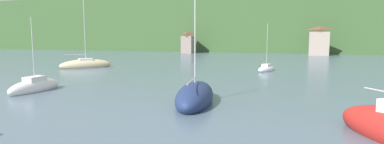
{
  "coord_description": "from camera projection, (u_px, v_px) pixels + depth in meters",
  "views": [
    {
      "loc": [
        7.27,
        26.12,
        4.99
      ],
      "look_at": [
        0.0,
        47.13,
        2.44
      ],
      "focal_mm": 28.51,
      "sensor_mm": 36.0,
      "label": 1
    }
  ],
  "objects": [
    {
      "name": "sailboat_mid_1",
      "position": [
        35.0,
        87.0,
        28.21
      ],
      "size": [
        1.77,
        5.78,
        7.23
      ],
      "rotation": [
        0.0,
        0.0,
        4.74
      ],
      "color": "white",
      "rests_on": "ground_plane"
    },
    {
      "name": "sailboat_far_5",
      "position": [
        266.0,
        69.0,
        45.07
      ],
      "size": [
        2.86,
        4.87,
        7.32
      ],
      "rotation": [
        0.0,
        0.0,
        1.25
      ],
      "color": "white",
      "rests_on": "ground_plane"
    },
    {
      "name": "sailboat_far_0",
      "position": [
        86.0,
        65.0,
        50.03
      ],
      "size": [
        6.92,
        7.83,
        11.79
      ],
      "rotation": [
        0.0,
        0.0,
        0.89
      ],
      "color": "#CCBC8E",
      "rests_on": "ground_plane"
    },
    {
      "name": "sailboat_mid_4",
      "position": [
        195.0,
        97.0,
        23.06
      ],
      "size": [
        3.99,
        8.22,
        8.99
      ],
      "rotation": [
        0.0,
        0.0,
        1.75
      ],
      "color": "navy",
      "rests_on": "ground_plane"
    },
    {
      "name": "shore_building_west",
      "position": [
        188.0,
        42.0,
        96.49
      ],
      "size": [
        3.63,
        4.91,
        7.06
      ],
      "color": "gray",
      "rests_on": "ground_plane"
    },
    {
      "name": "wooded_hillside",
      "position": [
        282.0,
        28.0,
        116.63
      ],
      "size": [
        352.0,
        44.66,
        46.51
      ],
      "color": "#38562D",
      "rests_on": "ground_plane"
    },
    {
      "name": "shore_building_westcentral",
      "position": [
        319.0,
        41.0,
        83.29
      ],
      "size": [
        5.37,
        3.3,
        8.0
      ],
      "color": "gray",
      "rests_on": "ground_plane"
    }
  ]
}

